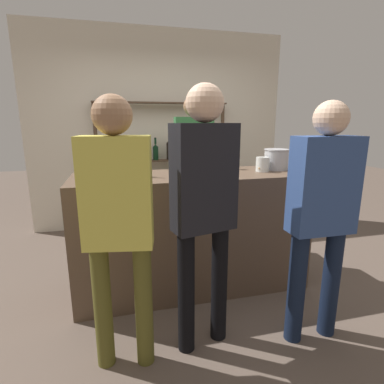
{
  "coord_description": "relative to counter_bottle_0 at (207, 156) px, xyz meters",
  "views": [
    {
      "loc": [
        -0.64,
        -2.54,
        1.53
      ],
      "look_at": [
        0.0,
        0.0,
        0.92
      ],
      "focal_mm": 28.0,
      "sensor_mm": 36.0,
      "label": 1
    }
  ],
  "objects": [
    {
      "name": "ice_bucket",
      "position": [
        0.64,
        -0.17,
        -0.03
      ],
      "size": [
        0.24,
        0.24,
        0.2
      ],
      "color": "#B2B2B7",
      "rests_on": "bar_counter"
    },
    {
      "name": "counter_bottle_0",
      "position": [
        0.0,
        0.0,
        0.0
      ],
      "size": [
        0.07,
        0.07,
        0.35
      ],
      "color": "brown",
      "rests_on": "bar_counter"
    },
    {
      "name": "customer_right",
      "position": [
        0.46,
        -1.13,
        -0.23
      ],
      "size": [
        0.43,
        0.22,
        1.67
      ],
      "rotation": [
        0.0,
        0.0,
        1.56
      ],
      "color": "#121C33",
      "rests_on": "ground_plane"
    },
    {
      "name": "counter_bottle_1",
      "position": [
        -1.0,
        -0.27,
        -0.01
      ],
      "size": [
        0.09,
        0.09,
        0.34
      ],
      "color": "#0F1956",
      "rests_on": "bar_counter"
    },
    {
      "name": "customer_center",
      "position": [
        -0.33,
        -1.01,
        -0.16
      ],
      "size": [
        0.43,
        0.27,
        1.76
      ],
      "rotation": [
        0.0,
        0.0,
        1.81
      ],
      "color": "black",
      "rests_on": "ground_plane"
    },
    {
      "name": "customer_left",
      "position": [
        -0.86,
        -1.06,
        -0.21
      ],
      "size": [
        0.42,
        0.24,
        1.68
      ],
      "rotation": [
        0.0,
        0.0,
        1.39
      ],
      "color": "brown",
      "rests_on": "ground_plane"
    },
    {
      "name": "counter_bottle_2",
      "position": [
        -0.73,
        -0.21,
        0.0
      ],
      "size": [
        0.07,
        0.07,
        0.34
      ],
      "color": "silver",
      "rests_on": "bar_counter"
    },
    {
      "name": "bar_counter",
      "position": [
        -0.21,
        -0.24,
        -0.67
      ],
      "size": [
        2.08,
        0.67,
        1.08
      ],
      "primitive_type": "cube",
      "color": "brown",
      "rests_on": "ground_plane"
    },
    {
      "name": "back_wall",
      "position": [
        -0.21,
        1.7,
        0.18
      ],
      "size": [
        3.68,
        0.12,
        2.8
      ],
      "primitive_type": "cube",
      "color": "beige",
      "rests_on": "ground_plane"
    },
    {
      "name": "cork_jar",
      "position": [
        0.47,
        -0.25,
        -0.07
      ],
      "size": [
        0.12,
        0.12,
        0.13
      ],
      "color": "silver",
      "rests_on": "bar_counter"
    },
    {
      "name": "back_shelf",
      "position": [
        -0.2,
        1.52,
        -0.04
      ],
      "size": [
        1.86,
        0.18,
        1.8
      ],
      "color": "#4C3828",
      "rests_on": "ground_plane"
    },
    {
      "name": "ground_plane",
      "position": [
        -0.21,
        -0.24,
        -1.22
      ],
      "size": [
        16.0,
        16.0,
        0.0
      ],
      "primitive_type": "plane",
      "color": "brown"
    },
    {
      "name": "server_behind_counter",
      "position": [
        0.04,
        0.7,
        -0.13
      ],
      "size": [
        0.46,
        0.24,
        1.83
      ],
      "rotation": [
        0.0,
        0.0,
        -1.63
      ],
      "color": "black",
      "rests_on": "ground_plane"
    },
    {
      "name": "wine_glass",
      "position": [
        0.27,
        -0.06,
        -0.01
      ],
      "size": [
        0.09,
        0.09,
        0.17
      ],
      "color": "silver",
      "rests_on": "bar_counter"
    }
  ]
}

